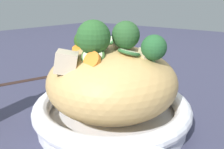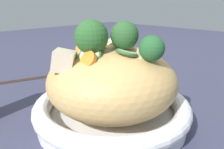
% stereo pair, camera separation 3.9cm
% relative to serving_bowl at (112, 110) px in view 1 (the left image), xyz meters
% --- Properties ---
extents(ground_plane, '(3.00, 3.00, 0.00)m').
position_rel_serving_bowl_xyz_m(ground_plane, '(0.00, 0.00, -0.02)').
color(ground_plane, '#36374E').
extents(serving_bowl, '(0.28, 0.28, 0.05)m').
position_rel_serving_bowl_xyz_m(serving_bowl, '(0.00, 0.00, 0.00)').
color(serving_bowl, white).
rests_on(serving_bowl, ground_plane).
extents(noodle_heap, '(0.22, 0.22, 0.13)m').
position_rel_serving_bowl_xyz_m(noodle_heap, '(0.00, -0.00, 0.06)').
color(noodle_heap, tan).
rests_on(noodle_heap, serving_bowl).
extents(broccoli_florets, '(0.12, 0.21, 0.08)m').
position_rel_serving_bowl_xyz_m(broccoli_florets, '(-0.01, -0.00, 0.13)').
color(broccoli_florets, '#91B869').
rests_on(broccoli_florets, serving_bowl).
extents(carrot_coins, '(0.12, 0.12, 0.04)m').
position_rel_serving_bowl_xyz_m(carrot_coins, '(-0.03, 0.04, 0.11)').
color(carrot_coins, orange).
rests_on(carrot_coins, serving_bowl).
extents(zucchini_slices, '(0.15, 0.13, 0.03)m').
position_rel_serving_bowl_xyz_m(zucchini_slices, '(0.01, 0.01, 0.11)').
color(zucchini_slices, beige).
rests_on(zucchini_slices, serving_bowl).
extents(chicken_chunks, '(0.13, 0.12, 0.05)m').
position_rel_serving_bowl_xyz_m(chicken_chunks, '(-0.04, -0.00, 0.11)').
color(chicken_chunks, beige).
rests_on(chicken_chunks, serving_bowl).
extents(chopsticks_pair, '(0.21, 0.08, 0.01)m').
position_rel_serving_bowl_xyz_m(chopsticks_pair, '(0.00, 0.34, -0.02)').
color(chopsticks_pair, black).
rests_on(chopsticks_pair, ground_plane).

